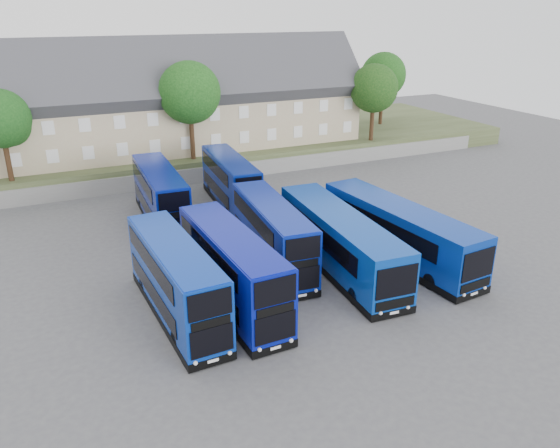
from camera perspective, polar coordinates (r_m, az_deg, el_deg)
The scene contains 15 objects.
ground at distance 31.52m, azimuth 0.80°, elevation -8.14°, with size 120.00×120.00×0.00m, color #4D4D52.
retaining_wall at distance 52.24m, azimuth -10.60°, elevation 4.77°, with size 70.00×0.40×1.50m, color slate.
earth_bank at distance 61.59m, azimuth -13.00°, elevation 7.42°, with size 80.00×20.00×2.00m, color #3E4929.
terrace_row at distance 56.08m, azimuth -15.63°, elevation 11.66°, with size 48.00×10.40×11.20m.
dd_front_left at distance 29.75m, azimuth -10.80°, elevation -5.97°, with size 2.94×10.67×4.20m.
dd_front_mid at distance 30.37m, azimuth -5.02°, elevation -4.92°, with size 2.90×10.93×4.31m.
dd_front_right at distance 35.00m, azimuth -0.80°, elevation -1.24°, with size 3.24×10.56×4.13m.
dd_rear_left at distance 42.95m, azimuth -12.37°, elevation 2.78°, with size 2.88×10.82×4.26m.
dd_rear_right at distance 45.84m, azimuth -5.19°, elevation 4.32°, with size 3.11×10.51×4.12m.
coach_east_a at distance 34.80m, azimuth 6.24°, elevation -1.94°, with size 3.66×13.50×3.65m.
coach_east_b at distance 36.93m, azimuth 12.29°, elevation -0.91°, with size 3.99×13.46×3.63m.
tree_west at distance 50.53m, azimuth -27.00°, elevation 9.59°, with size 4.80×4.80×7.65m.
tree_mid at distance 52.69m, azimuth -9.30°, elevation 13.18°, with size 5.76×5.76×9.18m.
tree_east at distance 60.78m, azimuth 9.84°, elevation 13.62°, with size 5.12×5.12×8.16m.
tree_far at distance 69.83m, azimuth 10.79°, elevation 14.87°, with size 5.44×5.44×8.67m.
Camera 1 is at (-11.78, -24.63, 15.74)m, focal length 35.00 mm.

